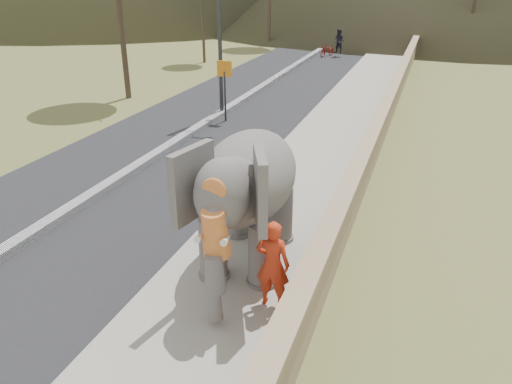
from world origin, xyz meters
TOP-DOWN VIEW (x-y plane):
  - ground at (0.00, 0.00)m, footprint 160.00×160.00m
  - road at (-5.00, 10.00)m, footprint 7.00×120.00m
  - median at (-5.00, 10.00)m, footprint 0.35×120.00m
  - walkway at (0.00, 10.00)m, footprint 3.00×120.00m
  - parapet at (1.65, 10.00)m, footprint 0.30×120.00m
  - signboard at (-4.50, 12.53)m, footprint 0.60×0.08m
  - elephant_and_man at (0.02, 2.93)m, footprint 2.41×4.03m
  - motorcyclist at (-3.63, 29.86)m, footprint 1.81×1.71m

SIDE VIEW (x-z plane):
  - ground at x=0.00m, z-range 0.00..0.00m
  - road at x=-5.00m, z-range 0.00..0.03m
  - walkway at x=0.00m, z-range 0.00..0.15m
  - median at x=-5.00m, z-range 0.00..0.22m
  - parapet at x=1.65m, z-range 0.00..1.10m
  - motorcyclist at x=-3.63m, z-range -0.19..1.70m
  - elephant_and_man at x=0.02m, z-range 0.14..2.93m
  - signboard at x=-4.50m, z-range 0.44..2.84m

